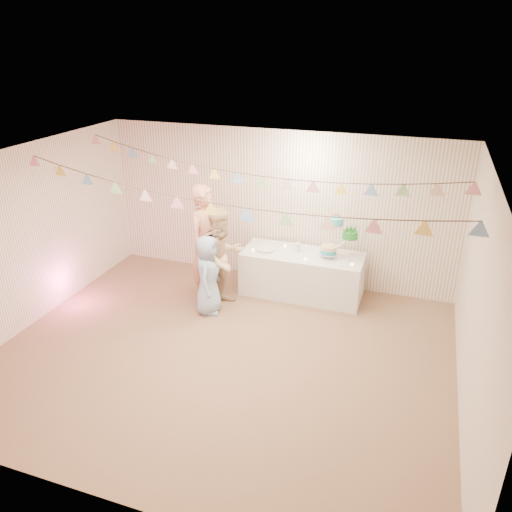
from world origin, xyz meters
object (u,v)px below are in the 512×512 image
(table, at_px, (302,274))
(person_adult_b, at_px, (222,258))
(person_adult_a, at_px, (207,243))
(cake_stand, at_px, (339,236))
(person_child, at_px, (208,275))

(table, height_order, person_adult_b, person_adult_b)
(person_adult_a, height_order, person_adult_b, person_adult_a)
(cake_stand, xyz_separation_m, person_adult_a, (-1.97, -0.64, -0.14))
(table, relative_size, person_adult_a, 1.03)
(table, bearing_deg, person_adult_a, -157.49)
(person_adult_a, distance_m, person_child, 0.57)
(table, xyz_separation_m, person_child, (-1.22, -1.02, 0.26))
(person_adult_b, xyz_separation_m, person_child, (-0.13, -0.26, -0.18))
(table, xyz_separation_m, person_adult_b, (-1.09, -0.76, 0.45))
(person_adult_a, bearing_deg, cake_stand, -54.81)
(table, height_order, person_adult_a, person_adult_a)
(person_adult_a, xyz_separation_m, person_child, (0.20, -0.43, -0.32))
(cake_stand, relative_size, person_adult_b, 0.42)
(cake_stand, bearing_deg, person_adult_b, -153.71)
(person_adult_a, bearing_deg, table, -50.25)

